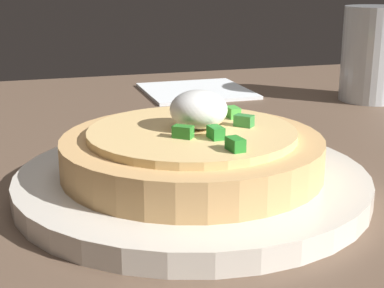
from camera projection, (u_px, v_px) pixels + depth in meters
dining_table at (195, 177)px, 47.16cm from camera, size 92.61×85.93×2.01cm
plate at (192, 182)px, 41.08cm from camera, size 24.63×24.63×1.53cm
pizza at (192, 150)px, 40.41cm from camera, size 18.14×18.14×5.71cm
cup_near at (373, 56)px, 68.88cm from camera, size 7.36×7.36×11.06cm
napkin at (196, 91)px, 74.60cm from camera, size 13.05×13.05×0.40cm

